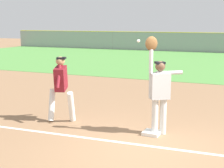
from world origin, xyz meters
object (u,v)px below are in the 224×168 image
at_px(baseball, 138,41).
at_px(parked_car_black, 193,42).
at_px(runner, 61,84).
at_px(fielder, 159,87).
at_px(first_base, 152,133).

relative_size(baseball, parked_car_black, 0.02).
bearing_deg(runner, fielder, -18.37).
height_order(fielder, parked_car_black, fielder).
bearing_deg(runner, parked_car_black, 74.14).
bearing_deg(parked_car_black, first_base, -83.71).
xyz_separation_m(fielder, runner, (-2.61, 0.02, -0.12)).
relative_size(fielder, runner, 1.33).
bearing_deg(fielder, first_base, 89.53).
height_order(baseball, parked_car_black, baseball).
height_order(first_base, fielder, fielder).
distance_m(first_base, parked_car_black, 25.67).
bearing_deg(runner, baseball, -16.82).
bearing_deg(baseball, parked_car_black, 96.66).
xyz_separation_m(fielder, parked_car_black, (-3.48, 25.36, -0.45)).
bearing_deg(parked_car_black, fielder, -83.42).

